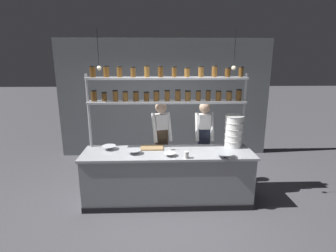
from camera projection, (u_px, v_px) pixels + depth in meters
ground_plane at (168, 200)px, 4.70m from camera, size 40.00×40.00×0.00m
back_wall at (165, 99)px, 6.65m from camera, size 5.31×0.12×2.95m
prep_counter at (168, 177)px, 4.58m from camera, size 2.91×0.76×0.92m
spice_shelf_unit at (167, 92)px, 4.54m from camera, size 2.79×0.28×2.35m
chef_left at (161, 139)px, 4.99m from camera, size 0.41×0.34×1.70m
chef_center at (204, 138)px, 5.11m from camera, size 0.36×0.29×1.67m
container_stack at (234, 131)px, 4.69m from camera, size 0.33×0.33×0.57m
cutting_board at (152, 148)px, 4.63m from camera, size 0.40×0.26×0.02m
prep_bowl_near_left at (170, 154)px, 4.27m from camera, size 0.20×0.20×0.06m
prep_bowl_center_front at (134, 152)px, 4.37m from camera, size 0.24×0.24×0.07m
prep_bowl_center_back at (225, 155)px, 4.20m from camera, size 0.30×0.30×0.08m
prep_bowl_near_right at (109, 148)px, 4.57m from camera, size 0.25×0.25×0.07m
serving_cup_front at (186, 155)px, 4.17m from camera, size 0.08×0.08×0.11m
pendant_light_row at (167, 66)px, 4.11m from camera, size 2.19×0.07×0.61m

